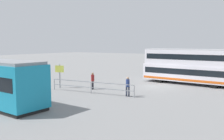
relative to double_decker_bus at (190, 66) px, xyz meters
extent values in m
plane|color=gray|center=(2.55, 3.49, -1.99)|extent=(160.00, 160.00, 0.00)
cube|color=silver|center=(-0.01, 0.00, -0.74)|extent=(10.56, 3.32, 1.80)
cube|color=silver|center=(-0.01, 0.00, 0.99)|extent=(10.24, 3.20, 1.66)
cube|color=black|center=(-0.01, 0.00, -0.53)|extent=(10.04, 3.32, 0.64)
cube|color=black|center=(-0.01, 0.00, 1.07)|extent=(9.73, 3.19, 0.60)
cube|color=#D85919|center=(-0.01, 0.00, -1.39)|extent=(10.36, 3.35, 0.24)
cube|color=#B2B2B7|center=(-0.01, 0.00, 1.87)|extent=(10.24, 3.20, 0.10)
cylinder|color=black|center=(3.21, -0.23, -1.49)|extent=(1.18, 2.59, 1.00)
cylinder|color=black|center=(-2.86, 0.21, -1.49)|extent=(1.18, 2.59, 1.00)
cylinder|color=black|center=(7.19, 8.50, -1.59)|extent=(0.14, 0.14, 0.82)
cylinder|color=black|center=(7.27, 8.29, -1.59)|extent=(0.14, 0.14, 0.82)
cylinder|color=maroon|center=(7.23, 8.39, -0.86)|extent=(0.42, 0.42, 0.63)
sphere|color=#8C6647|center=(7.23, 8.39, -0.44)|extent=(0.22, 0.22, 0.22)
cylinder|color=#33384C|center=(2.81, 9.50, -1.58)|extent=(0.14, 0.14, 0.83)
cylinder|color=#33384C|center=(2.59, 9.48, -1.58)|extent=(0.14, 0.14, 0.83)
cylinder|color=navy|center=(2.70, 9.49, -0.84)|extent=(0.35, 0.35, 0.64)
sphere|color=tan|center=(2.70, 9.49, -0.41)|extent=(0.22, 0.22, 0.22)
cube|color=gray|center=(6.12, 10.13, -0.94)|extent=(8.27, 0.98, 0.06)
cube|color=gray|center=(6.12, 10.13, -1.44)|extent=(8.27, 0.98, 0.06)
cylinder|color=gray|center=(1.99, 9.67, -1.47)|extent=(0.07, 0.07, 1.05)
cylinder|color=gray|center=(6.12, 10.13, -1.47)|extent=(0.07, 0.07, 1.05)
cylinder|color=gray|center=(10.25, 10.59, -1.47)|extent=(0.07, 0.07, 1.05)
cylinder|color=slate|center=(10.53, 9.55, -0.79)|extent=(0.10, 0.10, 2.40)
cube|color=#D8D84C|center=(10.52, 9.59, -0.04)|extent=(0.95, 0.28, 0.69)
camera|label=1|loc=(-7.29, 27.86, 2.48)|focal=39.78mm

